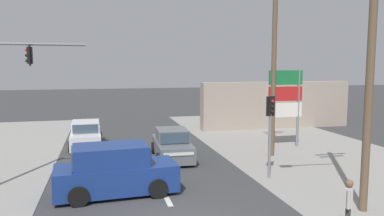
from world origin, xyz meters
The scene contains 12 objects.
lane_dash_mid centered at (0.00, 3.00, 0.00)m, with size 0.20×2.40×0.01m, color silver.
lane_dash_far centered at (0.00, 8.00, 0.00)m, with size 0.20×2.40×0.01m, color silver.
utility_pole_foreground_right centered at (6.04, -0.13, 5.87)m, with size 3.78×0.51×10.99m.
utility_pole_midground_right centered at (6.64, 7.71, 5.24)m, with size 1.80×0.26×10.00m.
traffic_signal_mast centered at (-5.87, 5.74, 3.83)m, with size 3.68×0.44×6.00m.
pedestal_signal_right_kerb centered at (4.71, 3.97, 2.42)m, with size 0.43×0.31×3.56m.
shopping_plaza_sign centered at (8.29, 9.46, 2.98)m, with size 2.10×0.16×4.60m.
shopfront_wall_far centered at (11.00, 16.00, 1.80)m, with size 12.00×1.00×3.60m, color #A39384.
suv_receding_far centered at (-1.81, 3.55, 0.88)m, with size 4.64×2.28×1.90m.
sedan_kerbside_parked centered at (-3.17, 12.43, 0.70)m, with size 1.94×4.26×1.56m.
sedan_oncoming_near centered at (1.31, 8.43, 0.70)m, with size 2.02×4.30×1.56m.
pedestrian_at_kerb centered at (4.53, -1.54, 0.93)m, with size 0.40×0.46×1.63m.
Camera 1 is at (-2.27, -10.46, 4.84)m, focal length 35.00 mm.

